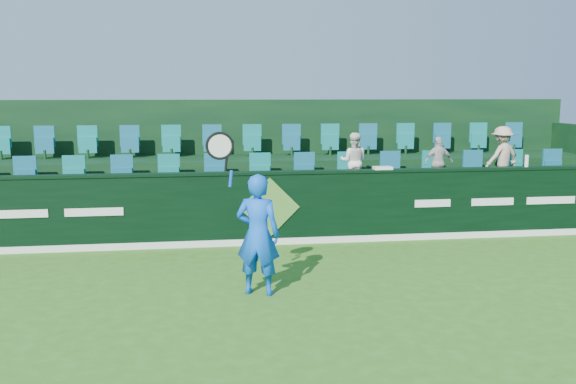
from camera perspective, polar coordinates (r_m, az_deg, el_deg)
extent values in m
plane|color=#326B19|center=(8.12, 1.63, -11.13)|extent=(60.00, 60.00, 0.00)
cube|color=black|center=(11.79, -1.69, -1.53)|extent=(16.00, 0.20, 1.30)
cube|color=black|center=(11.69, -1.71, 1.73)|extent=(16.00, 0.24, 0.05)
cube|color=white|center=(11.80, -1.62, -4.44)|extent=(16.00, 0.02, 0.12)
cube|color=#508630|center=(11.67, -1.63, -1.39)|extent=(1.10, 0.02, 1.10)
cube|color=white|center=(11.97, -22.54, -1.81)|extent=(0.85, 0.01, 0.14)
cube|color=white|center=(11.73, -16.85, -1.72)|extent=(1.00, 0.01, 0.14)
cube|color=white|center=(12.41, 12.74, -0.99)|extent=(0.70, 0.01, 0.14)
cube|color=white|center=(12.89, 17.73, -0.83)|extent=(0.85, 0.01, 0.14)
cube|color=white|center=(13.45, 22.33, -0.68)|extent=(1.00, 0.01, 0.14)
cube|color=black|center=(12.91, -2.25, -1.75)|extent=(16.00, 2.00, 0.80)
cube|color=black|center=(14.73, -3.03, 0.56)|extent=(16.00, 1.80, 1.30)
cube|color=black|center=(15.65, -3.39, 3.44)|extent=(16.00, 0.20, 2.60)
cube|color=#165E78|center=(13.19, -2.45, 1.56)|extent=(13.50, 0.50, 0.60)
cube|color=#165E78|center=(14.92, -3.17, 4.33)|extent=(13.50, 0.50, 0.60)
imported|color=blue|center=(8.83, -2.69, -3.80)|extent=(0.72, 0.59, 1.68)
cylinder|color=#143FBF|center=(8.57, -5.11, 1.19)|extent=(0.07, 0.04, 0.22)
cylinder|color=black|center=(8.54, -5.53, 2.51)|extent=(0.05, 0.03, 0.20)
torus|color=black|center=(8.51, -6.09, 4.11)|extent=(0.41, 0.04, 0.41)
cylinder|color=silver|center=(8.51, -6.09, 4.11)|extent=(0.34, 0.01, 0.34)
imported|color=white|center=(13.11, 5.84, 2.72)|extent=(0.68, 0.60, 1.17)
imported|color=beige|center=(13.67, 13.22, 2.57)|extent=(0.63, 0.28, 1.07)
imported|color=#C6AD8B|center=(14.23, 18.48, 3.00)|extent=(0.93, 0.72, 1.27)
cube|color=white|center=(12.11, 8.40, 2.13)|extent=(0.34, 0.22, 0.05)
cylinder|color=white|center=(13.21, 20.45, 2.61)|extent=(0.07, 0.07, 0.23)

